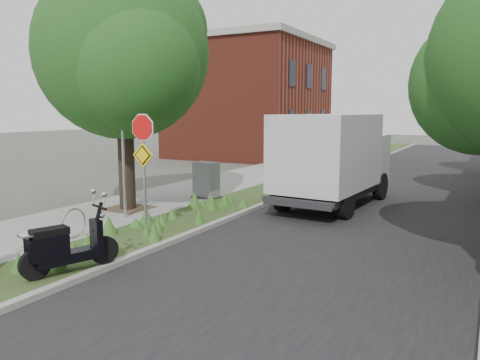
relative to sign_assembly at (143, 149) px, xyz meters
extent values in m
plane|color=#4C5147|center=(1.40, -0.58, -2.33)|extent=(120.00, 120.00, 0.00)
cube|color=gray|center=(-2.85, 9.42, -2.27)|extent=(3.50, 60.00, 0.12)
cube|color=#29451D|center=(-0.10, 9.42, -2.27)|extent=(2.00, 60.00, 0.12)
cube|color=#9E9991|center=(0.90, 9.42, -2.26)|extent=(0.20, 60.00, 0.13)
cube|color=black|center=(4.40, 9.42, -2.32)|extent=(7.00, 60.00, 0.01)
cylinder|color=black|center=(-2.60, 2.22, 0.03)|extent=(0.52, 0.52, 4.48)
sphere|color=#1F4316|center=(-2.60, 2.22, 2.75)|extent=(5.40, 5.40, 5.40)
sphere|color=#1F4316|center=(-3.81, 3.03, 2.08)|extent=(4.05, 4.05, 4.05)
sphere|color=#1F4316|center=(-1.52, 1.54, 2.21)|extent=(3.78, 3.78, 3.78)
cube|color=#473828|center=(-2.60, 2.22, -2.20)|extent=(1.40, 1.40, 0.01)
cylinder|color=#A5A8AD|center=(-1.80, 1.22, -0.21)|extent=(0.08, 0.08, 4.00)
torus|color=#A5A8AD|center=(-1.30, -1.18, -1.83)|extent=(0.05, 0.77, 0.77)
cube|color=#A5A8AD|center=(-1.30, -1.54, -2.19)|extent=(0.06, 0.06, 0.04)
cube|color=#A5A8AD|center=(-1.30, -0.82, -2.19)|extent=(0.06, 0.06, 0.04)
cylinder|color=#A5A8AD|center=(0.00, 0.02, -0.71)|extent=(0.07, 0.07, 3.00)
cylinder|color=red|center=(0.00, -0.01, 0.54)|extent=(0.86, 0.03, 0.86)
cylinder|color=white|center=(0.00, 0.00, 0.54)|extent=(0.94, 0.02, 0.94)
cube|color=yellow|center=(0.00, -0.01, -0.16)|extent=(0.64, 0.03, 0.64)
cube|color=maroon|center=(-8.10, 21.42, 1.67)|extent=(9.00, 10.00, 8.00)
cube|color=#9E9991|center=(-8.10, 21.42, 5.77)|extent=(9.40, 10.40, 0.40)
cylinder|color=black|center=(0.83, -2.29, -1.91)|extent=(0.32, 0.60, 0.59)
cylinder|color=black|center=(0.37, -3.61, -1.91)|extent=(0.32, 0.60, 0.59)
cube|color=black|center=(0.58, -3.01, -1.89)|extent=(0.79, 1.35, 0.20)
cube|color=black|center=(0.45, -3.38, -1.62)|extent=(0.63, 0.83, 0.45)
cube|color=black|center=(0.47, -3.33, -1.33)|extent=(0.54, 0.75, 0.14)
cube|color=#262628|center=(2.97, 6.35, -1.76)|extent=(2.58, 6.00, 0.20)
cube|color=#B7BABC|center=(3.11, 8.62, -0.82)|extent=(2.36, 1.69, 1.77)
cube|color=silver|center=(2.93, 5.75, -0.38)|extent=(2.69, 4.35, 2.44)
cube|color=#262628|center=(-1.42, 5.11, -2.18)|extent=(1.07, 0.79, 0.04)
cube|color=slate|center=(-1.42, 5.11, -1.55)|extent=(0.94, 0.66, 1.31)
camera|label=1|loc=(7.81, -9.18, 0.95)|focal=35.00mm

